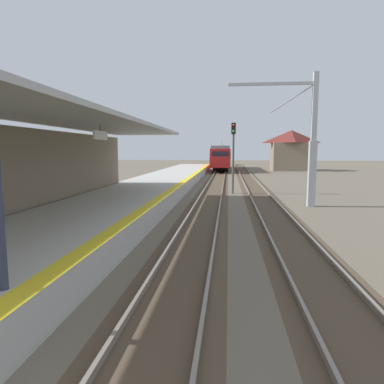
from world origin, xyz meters
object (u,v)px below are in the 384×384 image
at_px(approaching_train, 221,157).
at_px(catenary_pylon_far_side, 308,143).
at_px(rail_signal_post, 233,151).
at_px(distant_trackside_house, 291,150).

bearing_deg(approaching_train, catenary_pylon_far_side, -81.30).
height_order(approaching_train, rail_signal_post, rail_signal_post).
height_order(approaching_train, catenary_pylon_far_side, catenary_pylon_far_side).
distance_m(approaching_train, catenary_pylon_far_side, 37.00).
distance_m(approaching_train, distant_trackside_house, 11.18).
bearing_deg(distant_trackside_house, rail_signal_post, -107.32).
relative_size(rail_signal_post, catenary_pylon_far_side, 0.69).
bearing_deg(rail_signal_post, approaching_train, 92.76).
bearing_deg(distant_trackside_house, catenary_pylon_far_side, -98.67).
relative_size(approaching_train, distant_trackside_house, 2.97).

